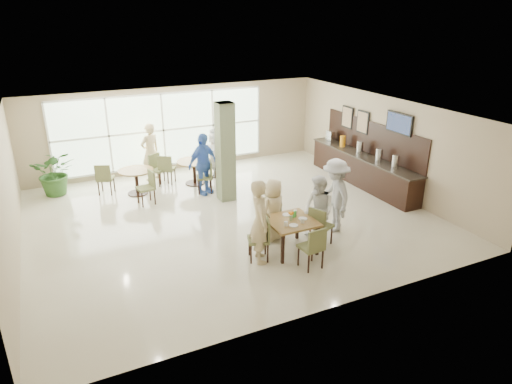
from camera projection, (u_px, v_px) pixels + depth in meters
name	position (u px, v px, depth m)	size (l,w,h in m)	color
ground	(230.00, 217.00, 12.07)	(10.00, 10.00, 0.00)	beige
room_shell	(228.00, 155.00, 11.44)	(10.00, 10.00, 10.00)	white
window_bank	(163.00, 130.00, 15.10)	(7.00, 0.04, 7.00)	silver
column	(225.00, 152.00, 12.72)	(0.45, 0.45, 2.80)	#5F6849
main_table	(291.00, 224.00, 10.14)	(1.04, 1.04, 0.75)	brown
round_table_left	(136.00, 176.00, 13.41)	(1.02, 1.02, 0.75)	brown
round_table_right	(194.00, 166.00, 14.21)	(1.08, 1.08, 0.75)	brown
chairs_main_table	(291.00, 232.00, 10.18)	(2.18, 2.10, 0.95)	olive
chairs_table_left	(137.00, 178.00, 13.45)	(2.23, 1.98, 0.95)	olive
chairs_table_right	(194.00, 169.00, 14.24)	(2.11, 1.86, 0.95)	olive
tabletop_clutter	(294.00, 218.00, 10.09)	(0.65, 0.75, 0.21)	white
buffet_counter	(363.00, 167.00, 14.18)	(0.64, 4.70, 1.95)	black
wall_tv	(399.00, 123.00, 12.76)	(0.06, 1.00, 0.58)	black
framed_art_a	(363.00, 122.00, 14.21)	(0.05, 0.55, 0.70)	black
framed_art_b	(347.00, 117.00, 14.88)	(0.05, 0.55, 0.70)	black
potted_plant	(55.00, 172.00, 13.32)	(1.23, 1.23, 1.36)	#2E5923
teen_left	(260.00, 221.00, 9.64)	(0.68, 0.44, 1.85)	#C9B486
teen_far	(273.00, 210.00, 10.66)	(0.73, 0.40, 1.49)	#C9B486
teen_right	(319.00, 210.00, 10.47)	(0.79, 0.62, 1.63)	white
teen_standing	(335.00, 195.00, 11.03)	(1.18, 0.68, 1.83)	#A6A6A9
adult_a	(203.00, 164.00, 13.29)	(1.07, 0.61, 1.83)	#436FCB
adult_b	(216.00, 154.00, 14.45)	(1.58, 0.68, 1.71)	white
adult_standing	(150.00, 152.00, 14.43)	(0.67, 0.44, 1.84)	#C9B486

